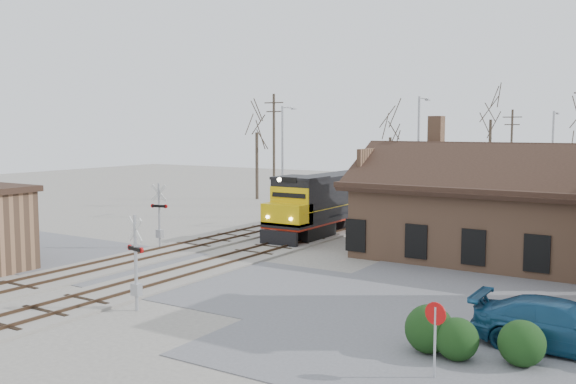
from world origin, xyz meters
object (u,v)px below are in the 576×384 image
Objects in this scene: locomotive_trailing at (436,179)px; parked_car at (562,326)px; depot at (495,216)px; locomotive_lead at (346,198)px.

parked_car is (17.71, -38.26, -1.37)m from locomotive_trailing.
locomotive_trailing reaches higher than parked_car.
depot is 2.68× the size of parked_car.
depot is 14.95m from parked_car.
depot is 0.81× the size of locomotive_trailing.
parked_car is (5.72, -13.72, -1.58)m from depot.
depot is 27.31m from locomotive_trailing.
locomotive_lead is (-11.99, 5.41, -0.21)m from depot.
locomotive_lead is 19.13m from locomotive_trailing.
locomotive_lead reaches higher than locomotive_trailing.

